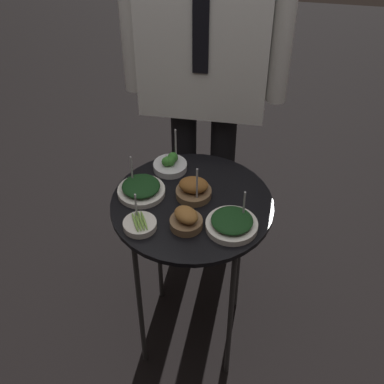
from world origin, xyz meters
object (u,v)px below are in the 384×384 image
Objects in this scene: bowl_spinach_far_rim at (141,189)px; bowl_broccoli_back_right at (170,164)px; bowl_roast_near_rim at (185,220)px; waiter_figure at (205,49)px; bowl_asparagus_center at (140,224)px; serving_cart at (192,217)px; bowl_roast_mid_right at (195,189)px; bowl_spinach_front_right at (232,223)px.

bowl_broccoli_back_right is at bearing 64.00° from bowl_spinach_far_rim.
waiter_figure is (-0.02, 0.61, 0.32)m from bowl_roast_near_rim.
bowl_asparagus_center reaches higher than bowl_roast_near_rim.
bowl_roast_near_rim is at bearing -37.46° from bowl_spinach_far_rim.
bowl_roast_near_rim is 0.32m from bowl_broccoli_back_right.
bowl_asparagus_center is at bearing -135.31° from serving_cart.
waiter_figure reaches higher than bowl_spinach_far_rim.
waiter_figure is at bearing 93.35° from serving_cart.
bowl_roast_mid_right reaches higher than bowl_roast_near_rim.
waiter_figure reaches higher than bowl_roast_near_rim.
bowl_roast_mid_right is 0.20m from bowl_spinach_far_rim.
bowl_roast_near_rim is 0.16m from bowl_roast_mid_right.
serving_cart is at bearing -86.65° from waiter_figure.
bowl_roast_mid_right is at bearing 49.93° from bowl_asparagus_center.
serving_cart is at bearing 88.02° from bowl_roast_near_rim.
bowl_broccoli_back_right is at bearing 130.16° from bowl_roast_mid_right.
serving_cart is 4.74× the size of bowl_broccoli_back_right.
bowl_roast_mid_right reaches higher than bowl_spinach_far_rim.
bowl_roast_near_rim reaches higher than serving_cart.
bowl_roast_mid_right is at bearing -85.75° from waiter_figure.
bowl_broccoli_back_right is (0.08, 0.16, 0.00)m from bowl_spinach_far_rim.
bowl_roast_near_rim is at bearing -173.87° from bowl_spinach_front_right.
bowl_spinach_front_right is at bearing -43.85° from bowl_roast_mid_right.
bowl_roast_near_rim is at bearing -69.99° from bowl_broccoli_back_right.
waiter_figure is at bearing 78.97° from bowl_asparagus_center.
bowl_spinach_far_rim is (-0.19, 0.02, 0.10)m from serving_cart.
bowl_spinach_far_rim reaches higher than serving_cart.
bowl_spinach_front_right is at bearing -20.08° from bowl_spinach_far_rim.
bowl_roast_mid_right reaches higher than serving_cart.
waiter_figure is (0.13, 0.64, 0.34)m from bowl_asparagus_center.
bowl_roast_mid_right reaches higher than bowl_spinach_front_right.
bowl_spinach_far_rim is (-0.19, -0.02, -0.01)m from bowl_roast_mid_right.
bowl_roast_near_rim is 0.65× the size of bowl_spinach_front_right.
bowl_spinach_front_right is at bearing -34.60° from serving_cart.
serving_cart is 4.47× the size of bowl_spinach_far_rim.
bowl_spinach_far_rim is 0.10× the size of waiter_figure.
serving_cart is at bearing 145.40° from bowl_spinach_front_right.
bowl_spinach_far_rim is 0.18m from bowl_asparagus_center.
bowl_asparagus_center is 0.74m from waiter_figure.
bowl_spinach_far_rim is at bearing 142.54° from bowl_roast_near_rim.
bowl_roast_mid_right is 1.26× the size of bowl_asparagus_center.
serving_cart is 0.16m from bowl_roast_near_rim.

